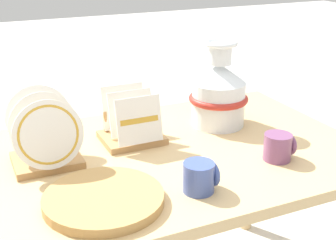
% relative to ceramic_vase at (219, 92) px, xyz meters
% --- Properties ---
extents(display_table, '(1.26, 0.83, 0.68)m').
position_rel_ceramic_vase_xyz_m(display_table, '(-0.26, -0.14, -0.20)').
color(display_table, tan).
rests_on(display_table, ground_plane).
extents(ceramic_vase, '(0.22, 0.22, 0.31)m').
position_rel_ceramic_vase_xyz_m(ceramic_vase, '(0.00, 0.00, 0.00)').
color(ceramic_vase, silver).
rests_on(ceramic_vase, display_table).
extents(dish_rack_round_plates, '(0.20, 0.20, 0.22)m').
position_rel_ceramic_vase_xyz_m(dish_rack_round_plates, '(-0.64, -0.08, -0.04)').
color(dish_rack_round_plates, tan).
rests_on(dish_rack_round_plates, display_table).
extents(dish_rack_square_plates, '(0.20, 0.19, 0.18)m').
position_rel_ceramic_vase_xyz_m(dish_rack_square_plates, '(-0.34, -0.01, -0.08)').
color(dish_rack_square_plates, tan).
rests_on(dish_rack_square_plates, display_table).
extents(wicker_charger_stack, '(0.32, 0.32, 0.03)m').
position_rel_ceramic_vase_xyz_m(wicker_charger_stack, '(-0.55, -0.36, -0.11)').
color(wicker_charger_stack, tan).
rests_on(wicker_charger_stack, display_table).
extents(mug_plum_glaze, '(0.09, 0.09, 0.08)m').
position_rel_ceramic_vase_xyz_m(mug_plum_glaze, '(0.02, -0.33, -0.08)').
color(mug_plum_glaze, '#7A4770').
rests_on(mug_plum_glaze, display_table).
extents(mug_cobalt_glaze, '(0.09, 0.09, 0.08)m').
position_rel_ceramic_vase_xyz_m(mug_cobalt_glaze, '(-0.29, -0.40, -0.08)').
color(mug_cobalt_glaze, '#42569E').
rests_on(mug_cobalt_glaze, display_table).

